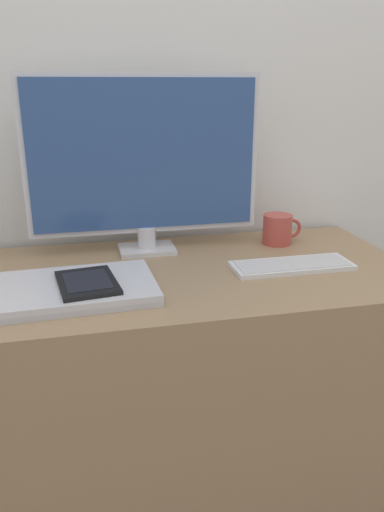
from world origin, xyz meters
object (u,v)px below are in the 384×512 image
object	(u,v)px
keyboard	(292,265)
laptop	(78,289)
coffee_mug	(278,229)
ereader	(87,282)
monitor	(144,161)

from	to	relation	value
keyboard	laptop	bearing A→B (deg)	-174.71
keyboard	coffee_mug	bearing A→B (deg)	78.18
keyboard	ereader	world-z (taller)	ereader
ereader	coffee_mug	world-z (taller)	coffee_mug
laptop	keyboard	bearing A→B (deg)	5.29
coffee_mug	ereader	bearing A→B (deg)	-154.34
ereader	coffee_mug	xyz separation A→B (m)	(0.54, 0.26, 0.01)
monitor	keyboard	size ratio (longest dim) A/B	2.03
monitor	ereader	distance (m)	0.39
ereader	coffee_mug	distance (m)	0.60
keyboard	ereader	distance (m)	0.51
keyboard	coffee_mug	world-z (taller)	coffee_mug
monitor	coffee_mug	bearing A→B (deg)	-2.46
monitor	ereader	size ratio (longest dim) A/B	3.38
monitor	coffee_mug	distance (m)	0.43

